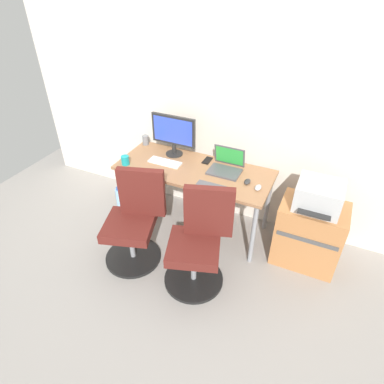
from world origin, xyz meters
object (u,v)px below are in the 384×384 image
desktop_monitor (174,133)px  water_bottle_on_floor (120,199)px  coffee_mug (125,160)px  printer (319,196)px  side_cabinet (308,234)px  open_laptop (226,165)px  office_chair_right (199,243)px  office_chair_left (134,222)px

desktop_monitor → water_bottle_on_floor: bearing=-152.7°
water_bottle_on_floor → coffee_mug: bearing=-23.6°
printer → coffee_mug: 1.86m
side_cabinet → coffee_mug: 1.91m
open_laptop → coffee_mug: bearing=-161.3°
office_chair_right → open_laptop: (-0.05, 0.77, 0.35)m
printer → coffee_mug: (-1.85, -0.19, -0.00)m
printer → water_bottle_on_floor: bearing=-177.5°
coffee_mug → office_chair_left: bearing=-51.2°
office_chair_left → office_chair_right: (0.66, -0.00, 0.00)m
printer → open_laptop: 0.90m
office_chair_left → water_bottle_on_floor: size_ratio=3.03×
desktop_monitor → side_cabinet: bearing=-7.7°
side_cabinet → office_chair_left: bearing=-157.0°
office_chair_right → open_laptop: size_ratio=3.03×
office_chair_right → printer: office_chair_right is taller
desktop_monitor → open_laptop: 0.64m
printer → coffee_mug: size_ratio=4.35×
side_cabinet → coffee_mug: bearing=-174.1°
office_chair_left → coffee_mug: bearing=128.8°
side_cabinet → coffee_mug: coffee_mug is taller
office_chair_left → printer: (1.49, 0.63, 0.34)m
office_chair_right → side_cabinet: bearing=37.1°
office_chair_right → desktop_monitor: size_ratio=1.96×
side_cabinet → open_laptop: 1.01m
office_chair_left → open_laptop: open_laptop is taller
printer → open_laptop: size_ratio=1.29×
desktop_monitor → open_laptop: bearing=-6.3°
office_chair_right → office_chair_left: bearing=180.0°
office_chair_left → printer: size_ratio=2.35×
water_bottle_on_floor → printer: bearing=2.5°
open_laptop → desktop_monitor: bearing=173.7°
printer → desktop_monitor: bearing=172.3°
office_chair_left → office_chair_right: bearing=-0.0°
office_chair_left → coffee_mug: 0.66m
office_chair_left → desktop_monitor: size_ratio=1.96×
office_chair_left → coffee_mug: (-0.36, 0.44, 0.34)m
office_chair_left → open_laptop: bearing=51.8°
printer → desktop_monitor: (-1.50, 0.20, 0.20)m
office_chair_right → coffee_mug: size_ratio=10.22×
office_chair_right → water_bottle_on_floor: bearing=156.3°
water_bottle_on_floor → coffee_mug: 0.66m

